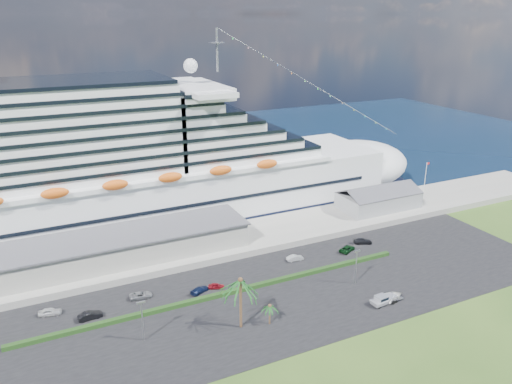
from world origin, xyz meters
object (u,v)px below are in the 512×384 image
pickup_truck (384,299)px  boat_trailer (392,296)px  parked_car_3 (200,290)px  cruise_ship (114,171)px

pickup_truck → boat_trailer: size_ratio=0.95×
parked_car_3 → pickup_truck: bearing=-145.6°
cruise_ship → boat_trailer: bearing=-56.1°
cruise_ship → parked_car_3: (8.56, -44.49, -15.93)m
boat_trailer → parked_car_3: bearing=149.4°
cruise_ship → pickup_truck: (41.79, -65.57, -15.43)m
cruise_ship → pickup_truck: 79.27m
parked_car_3 → boat_trailer: 41.18m
parked_car_3 → pickup_truck: 39.36m
parked_car_3 → boat_trailer: (35.46, -20.94, 0.55)m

